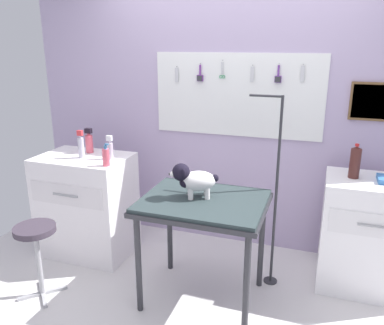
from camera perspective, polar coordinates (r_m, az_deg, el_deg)
The scene contains 13 objects.
ground at distance 3.05m, azimuth -0.90°, elevation -21.93°, with size 4.40×4.00×0.04m, color silver.
rear_wall_panel at distance 3.67m, azimuth 5.99°, elevation 5.42°, with size 4.00×0.11×2.30m.
grooming_table at distance 2.85m, azimuth 1.67°, elevation -6.91°, with size 0.90×0.71×0.82m.
grooming_arm at distance 3.12m, azimuth 11.92°, elevation -5.58°, with size 0.30×0.11×1.54m.
dog at distance 2.80m, azimuth 0.17°, elevation -2.48°, with size 0.35×0.25×0.26m.
counter_left at distance 3.75m, azimuth -15.05°, elevation -5.98°, with size 0.80×0.58×0.93m.
cabinet_right at distance 3.42m, azimuth 24.05°, elevation -9.53°, with size 0.68×0.54×0.90m.
stool at distance 3.21m, azimuth -21.79°, elevation -10.53°, with size 0.31×0.31×0.59m.
detangler_spray at distance 3.53m, azimuth -15.88°, elevation 2.33°, with size 0.05×0.05×0.24m.
spray_bottle_tall at distance 3.25m, azimuth -12.43°, elevation 0.80°, with size 0.06×0.06×0.19m.
shampoo_bottle at distance 3.44m, azimuth -11.88°, elevation 1.93°, with size 0.05×0.05×0.21m.
conditioner_bottle at distance 3.68m, azimuth -14.77°, elevation 2.88°, with size 0.07×0.07×0.23m.
soda_bottle at distance 3.21m, azimuth 22.68°, elevation 0.05°, with size 0.08×0.08×0.27m.
Camera 1 is at (0.81, -2.22, 1.90)m, focal length 36.58 mm.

